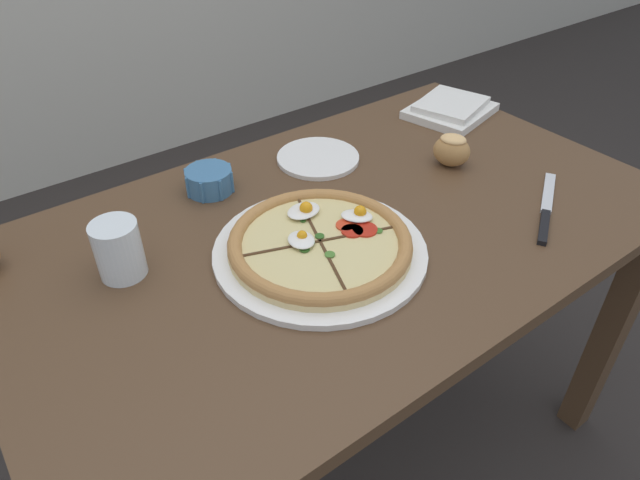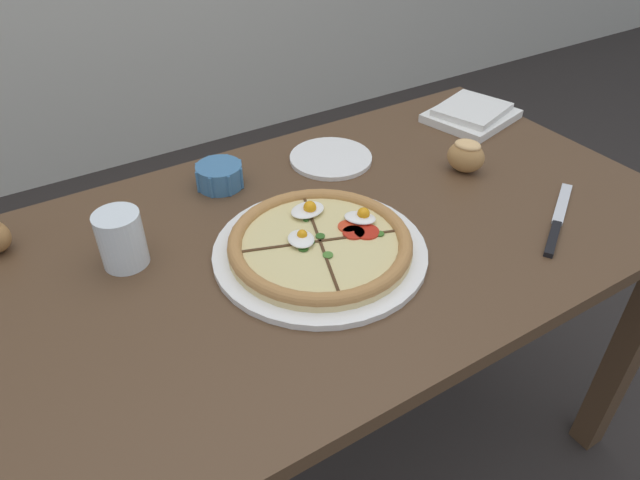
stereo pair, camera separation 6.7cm
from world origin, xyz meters
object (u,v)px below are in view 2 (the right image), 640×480
Objects in this scene: pizza at (320,245)px; water_glass at (122,242)px; ramekin_bowl at (220,175)px; napkin_folded at (471,114)px; side_saucer at (331,158)px; knife_main at (558,219)px; bread_piece_mid at (466,155)px; dining_table at (346,268)px.

pizza is 3.77× the size of water_glass.
ramekin_bowl is 0.42× the size of napkin_folded.
side_saucer is (0.19, 0.27, -0.01)m from pizza.
knife_main is 1.25× the size of side_saucer.
knife_main is (0.44, -0.15, -0.01)m from pizza.
napkin_folded is 0.26m from bread_piece_mid.
napkin_folded is 1.05× the size of knife_main.
water_glass is at bearing 165.14° from dining_table.
bread_piece_mid is at bearing 10.83° from pizza.
dining_table is at bearing -58.89° from ramekin_bowl.
side_saucer is (-0.41, 0.01, -0.01)m from napkin_folded.
bread_piece_mid is 0.43× the size of knife_main.
bread_piece_mid is at bearing 4.91° from dining_table.
ramekin_bowl is 0.25m from side_saucer.
water_glass is (-0.30, 0.15, 0.02)m from pizza.
pizza is at bearing 128.53° from knife_main.
bread_piece_mid is 0.71m from water_glass.
water_glass is at bearing 173.92° from bread_piece_mid.
dining_table is 5.31× the size of napkin_folded.
pizza is at bearing -125.89° from side_saucer.
napkin_folded is (0.51, 0.20, 0.13)m from dining_table.
pizza reaches higher than napkin_folded.
side_saucer is at bearing 13.12° from water_glass.
knife_main is 2.28× the size of water_glass.
pizza is 0.33m from water_glass.
dining_table is at bearing -14.86° from water_glass.
pizza is 3.81× the size of bread_piece_mid.
dining_table is at bearing -175.09° from bread_piece_mid.
side_saucer is (-0.22, 0.19, -0.03)m from bread_piece_mid.
pizza reaches higher than knife_main.
ramekin_bowl is at bearing 176.27° from napkin_folded.
water_glass is at bearing -166.88° from side_saucer.
water_glass is 0.55× the size of side_saucer.
knife_main is at bearing -19.38° from pizza.
ramekin_bowl is (-0.06, 0.30, 0.01)m from pizza.
dining_table is 0.35m from bread_piece_mid.
dining_table is 0.32m from ramekin_bowl.
knife_main is at bearing -60.23° from side_saucer.
dining_table is 12.76× the size of water_glass.
side_saucer reaches higher than dining_table.
side_saucer is at bearing 87.68° from knife_main.
water_glass is (-0.71, 0.08, 0.01)m from bread_piece_mid.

